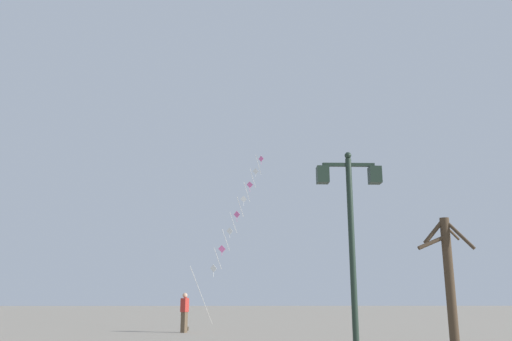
{
  "coord_description": "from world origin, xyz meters",
  "views": [
    {
      "loc": [
        -0.01,
        -2.24,
        1.5
      ],
      "look_at": [
        0.56,
        18.22,
        6.54
      ],
      "focal_mm": 36.31,
      "sensor_mm": 36.0,
      "label": 1
    }
  ],
  "objects_px": {
    "kite_flyer": "(185,311)",
    "twin_lantern_lamp_post": "(351,214)",
    "kite_train": "(235,218)",
    "bare_tree": "(449,275)"
  },
  "relations": [
    {
      "from": "kite_train",
      "to": "twin_lantern_lamp_post",
      "type": "bearing_deg",
      "value": -80.95
    },
    {
      "from": "kite_train",
      "to": "kite_flyer",
      "type": "xyz_separation_m",
      "value": [
        -2.14,
        -6.1,
        -5.1
      ]
    },
    {
      "from": "bare_tree",
      "to": "twin_lantern_lamp_post",
      "type": "bearing_deg",
      "value": -132.04
    },
    {
      "from": "kite_flyer",
      "to": "twin_lantern_lamp_post",
      "type": "bearing_deg",
      "value": -137.32
    },
    {
      "from": "twin_lantern_lamp_post",
      "to": "bare_tree",
      "type": "xyz_separation_m",
      "value": [
        3.89,
        4.31,
        -1.2
      ]
    },
    {
      "from": "twin_lantern_lamp_post",
      "to": "kite_train",
      "type": "height_order",
      "value": "kite_train"
    },
    {
      "from": "twin_lantern_lamp_post",
      "to": "kite_flyer",
      "type": "xyz_separation_m",
      "value": [
        -5.04,
        12.13,
        -2.47
      ]
    },
    {
      "from": "kite_train",
      "to": "kite_flyer",
      "type": "distance_m",
      "value": 8.23
    },
    {
      "from": "twin_lantern_lamp_post",
      "to": "bare_tree",
      "type": "distance_m",
      "value": 5.93
    },
    {
      "from": "kite_flyer",
      "to": "bare_tree",
      "type": "distance_m",
      "value": 11.94
    }
  ]
}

